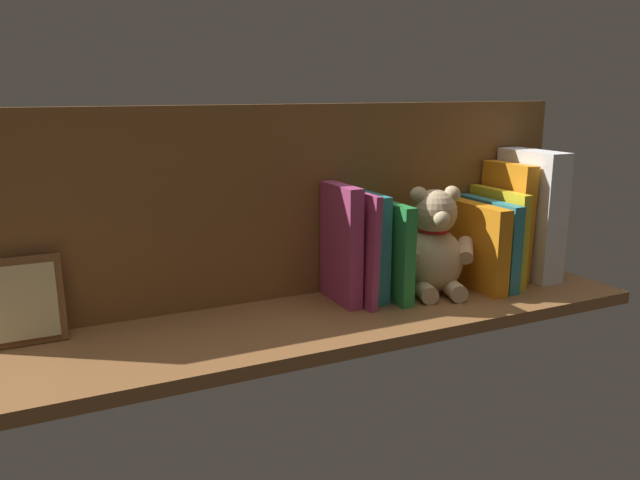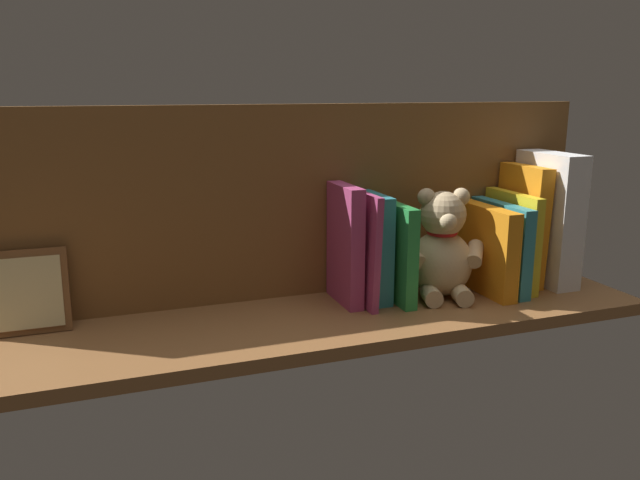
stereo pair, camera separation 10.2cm
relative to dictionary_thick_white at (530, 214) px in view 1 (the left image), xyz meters
The scene contains 13 objects.
ground_plane 50.91cm from the dictionary_thick_white, ahead, with size 117.54×28.61×2.20cm, color brown.
shelf_back_panel 49.88cm from the dictionary_thick_white, 10.40° to the right, with size 117.54×1.50×35.23cm, color brown.
dictionary_thick_white is the anchor object (origin of this frame).
book_0 5.36cm from the dictionary_thick_white, 14.87° to the right, with size 3.12×12.95×23.41cm, color orange.
book_1 9.13cm from the dictionary_thick_white, ahead, with size 1.96×15.96×18.53cm, color yellow.
book_2 12.25cm from the dictionary_thick_white, ahead, with size 2.48×17.31×16.83cm, color teal.
book_3 15.69cm from the dictionary_thick_white, ahead, with size 3.14×17.81×16.51cm, color orange.
teddy_bear 24.47cm from the dictionary_thick_white, ahead, with size 15.85×15.16×20.33cm.
book_4 33.48cm from the dictionary_thick_white, ahead, with size 2.30×14.77×17.94cm, color green.
book_5 36.84cm from the dictionary_thick_white, ahead, with size 2.95×11.59×19.53cm, color teal.
book_6 39.64cm from the dictionary_thick_white, ahead, with size 1.27×14.06×20.24cm, color #B23F72.
book_7 42.37cm from the dictionary_thick_white, ahead, with size 2.66×11.81×21.45cm, color #B23F72.
picture_frame_leaning 95.55cm from the dictionary_thick_white, ahead, with size 12.90×4.07×13.44cm.
Camera 1 is at (44.34, 93.02, 38.15)cm, focal length 35.64 mm.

